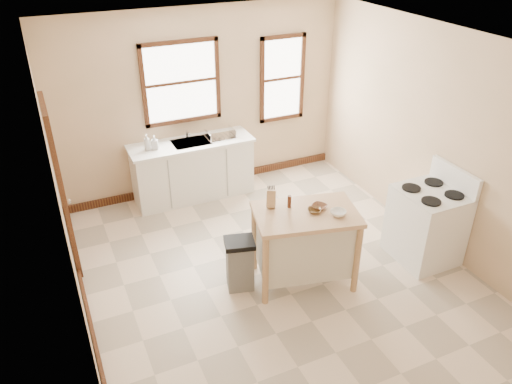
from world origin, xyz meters
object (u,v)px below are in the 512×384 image
trash_bin (240,264)px  bowl_a (314,211)px  soap_bottle_a (147,142)px  gas_stove (428,216)px  soap_bottle_b (155,142)px  knife_block (271,199)px  pepper_grinder (289,202)px  kitchen_island (304,247)px  bowl_c (338,213)px  dish_rack (220,134)px  bowl_b (319,207)px

trash_bin → bowl_a: bearing=-0.4°
soap_bottle_a → gas_stove: size_ratio=0.19×
soap_bottle_b → knife_block: (0.80, -2.20, 0.04)m
pepper_grinder → soap_bottle_b: bearing=113.0°
soap_bottle_b → kitchen_island: (1.10, -2.48, -0.54)m
trash_bin → soap_bottle_a: bearing=116.0°
pepper_grinder → bowl_c: (0.42, -0.38, -0.05)m
dish_rack → bowl_a: bearing=-108.1°
bowl_b → bowl_c: (0.12, -0.22, 0.01)m
soap_bottle_b → kitchen_island: 2.77m
dish_rack → soap_bottle_b: bearing=157.2°
soap_bottle_a → bowl_b: soap_bottle_a is taller
soap_bottle_b → bowl_a: soap_bottle_b is taller
soap_bottle_b → bowl_b: soap_bottle_b is taller
knife_block → bowl_c: (0.60, -0.48, -0.07)m
bowl_c → trash_bin: size_ratio=0.27×
dish_rack → pepper_grinder: (-0.03, -2.30, 0.06)m
gas_stove → bowl_a: bearing=172.9°
pepper_grinder → gas_stove: size_ratio=0.12×
pepper_grinder → bowl_b: 0.35m
knife_block → bowl_c: knife_block is taller
pepper_grinder → kitchen_island: bearing=-54.7°
bowl_b → trash_bin: (-0.92, 0.17, -0.65)m
kitchen_island → bowl_a: 0.51m
bowl_a → bowl_b: 0.11m
kitchen_island → trash_bin: 0.78m
knife_block → bowl_b: knife_block is taller
knife_block → kitchen_island: bearing=-11.8°
soap_bottle_a → bowl_b: bearing=-37.6°
dish_rack → bowl_a: 2.51m
pepper_grinder → bowl_a: 0.30m
bowl_a → gas_stove: (1.54, -0.19, -0.37)m
knife_block → gas_stove: gas_stove is taller
bowl_b → bowl_a: bearing=-153.2°
soap_bottle_b → bowl_a: 2.78m
soap_bottle_a → trash_bin: (0.46, -2.30, -0.71)m
pepper_grinder → bowl_b: size_ratio=0.88×
bowl_c → gas_stove: size_ratio=0.14×
dish_rack → bowl_a: (0.18, -2.51, 0.01)m
soap_bottle_b → bowl_c: size_ratio=1.16×
dish_rack → trash_bin: bearing=-128.1°
pepper_grinder → bowl_c: size_ratio=0.85×
soap_bottle_b → bowl_a: bearing=-44.3°
pepper_grinder → trash_bin: bearing=178.8°
soap_bottle_a → bowl_a: (1.29, -2.52, -0.06)m
knife_block → soap_bottle_b: bearing=140.7°
bowl_a → trash_bin: 1.08m
soap_bottle_b → pepper_grinder: 2.50m
knife_block → pepper_grinder: 0.21m
dish_rack → kitchen_island: (0.10, -2.47, -0.49)m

